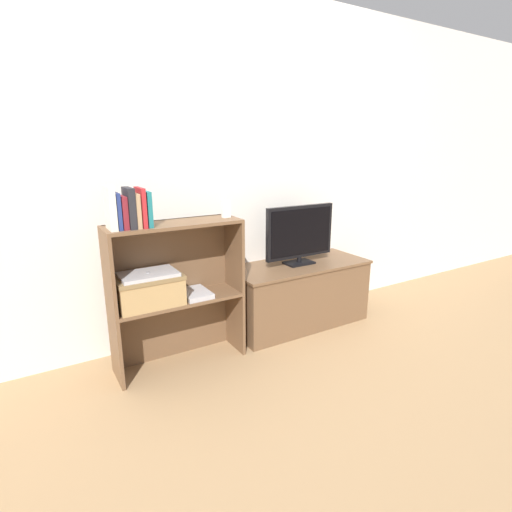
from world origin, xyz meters
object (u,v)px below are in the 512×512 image
tv (300,233)px  book_ivory (110,208)px  book_tan (136,210)px  book_crimson (141,207)px  tv_stand (298,294)px  book_charcoal (129,208)px  storage_basket_left (149,289)px  magazine_stack (195,293)px  laptop (148,274)px  book_maroon (123,212)px  baby_monitor (226,209)px  book_teal (147,209)px  book_navy (117,211)px

tv → book_ivory: bearing=-175.0°
book_tan → book_crimson: (0.03, 0.00, 0.01)m
tv_stand → book_charcoal: (-1.26, -0.12, 0.79)m
tv → book_ivory: size_ratio=2.48×
storage_basket_left → magazine_stack: (0.29, 0.01, -0.09)m
book_ivory → magazine_stack: 0.75m
laptop → storage_basket_left: bearing=0.0°
book_maroon → storage_basket_left: 0.48m
book_tan → laptop: 0.38m
book_ivory → laptop: bearing=4.8°
book_crimson → baby_monitor: 0.55m
tv_stand → book_ivory: (-1.36, -0.12, 0.79)m
tv_stand → baby_monitor: 0.99m
book_ivory → baby_monitor: book_ivory is taller
book_ivory → book_tan: size_ratio=1.25×
laptop → magazine_stack: size_ratio=1.44×
tv_stand → magazine_stack: size_ratio=4.79×
tv_stand → storage_basket_left: size_ratio=2.85×
tv → book_ivory: book_ivory is taller
book_charcoal → laptop: (0.08, 0.01, -0.40)m
tv → laptop: bearing=-175.0°
tv → book_crimson: book_crimson is taller
book_ivory → book_charcoal: book_ivory is taller
book_crimson → magazine_stack: book_crimson is taller
book_teal → laptop: (-0.02, 0.01, -0.39)m
magazine_stack → book_navy: bearing=-177.4°
book_navy → book_crimson: book_crimson is taller
tv_stand → book_maroon: (-1.30, -0.12, 0.76)m
book_navy → book_charcoal: (0.07, -0.00, 0.01)m
book_crimson → book_navy: bearing=180.0°
book_maroon → magazine_stack: bearing=2.8°
book_maroon → book_teal: book_teal is taller
tv → book_teal: size_ratio=2.97×
tv → laptop: size_ratio=1.78×
book_charcoal → storage_basket_left: (0.08, 0.01, -0.49)m
tv → book_crimson: (-1.20, -0.12, 0.30)m
storage_basket_left → magazine_stack: storage_basket_left is taller
book_navy → book_maroon: book_navy is taller
book_navy → book_charcoal: 0.07m
tv_stand → laptop: size_ratio=3.33×
book_navy → book_charcoal: book_charcoal is taller
book_ivory → laptop: book_ivory is taller
tv_stand → book_navy: book_navy is taller
book_teal → magazine_stack: 0.63m
tv_stand → book_crimson: size_ratio=5.02×
book_charcoal → laptop: 0.41m
tv_stand → baby_monitor: size_ratio=7.97×
book_ivory → book_tan: book_ivory is taller
tv_stand → magazine_stack: (-0.89, -0.10, 0.21)m
book_teal → book_navy: bearing=180.0°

